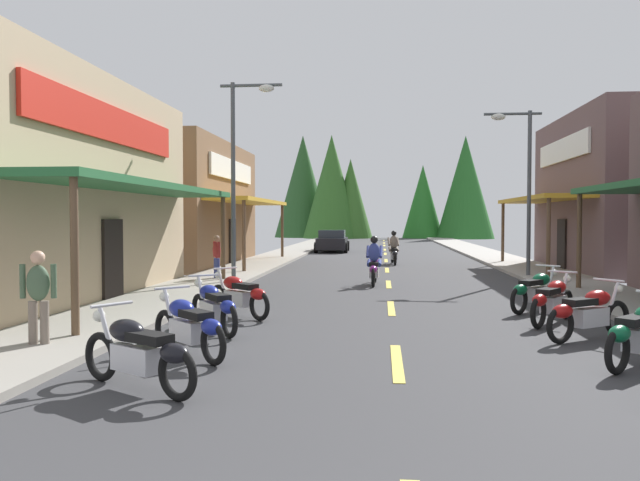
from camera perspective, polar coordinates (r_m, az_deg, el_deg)
ground at (r=28.51m, az=6.09°, el=-2.36°), size 9.11×83.29×0.10m
sidewalk_left at (r=29.04m, az=-5.43°, el=-2.06°), size 2.49×83.29×0.12m
sidewalk_right at (r=29.13m, az=17.58°, el=-2.13°), size 2.49×83.29×0.12m
centerline_dashes at (r=31.86m, az=6.04°, el=-1.80°), size 0.16×59.52×0.01m
storefront_left_far at (r=29.70m, az=-14.42°, el=3.22°), size 8.60×10.67×5.55m
streetlamp_left at (r=20.19m, az=-7.16°, el=7.80°), size 1.99×0.30×6.43m
streetlamp_right at (r=23.25m, az=17.86°, el=6.22°), size 1.99×0.30×5.91m
motorcycle_parked_right_3 at (r=11.85m, az=23.33°, el=-6.02°), size 1.81×1.31×1.04m
motorcycle_parked_right_4 at (r=13.34m, az=20.47°, el=-5.10°), size 1.31×1.81×1.04m
motorcycle_parked_right_5 at (r=15.00m, az=19.12°, el=-4.31°), size 1.52×1.65×1.04m
motorcycle_parked_left_0 at (r=8.05m, az=-16.26°, el=-9.69°), size 1.88×1.20×1.04m
motorcycle_parked_left_1 at (r=9.77m, az=-11.90°, el=-7.58°), size 1.61×1.56×1.04m
motorcycle_parked_left_2 at (r=11.80m, az=-9.68°, el=-5.92°), size 1.37×1.77×1.04m
motorcycle_parked_left_3 at (r=13.54m, az=-7.40°, el=-4.89°), size 1.66×1.50×1.04m
rider_cruising_lead at (r=19.94m, az=4.97°, el=-2.19°), size 0.60×2.14×1.57m
rider_cruising_trailing at (r=29.01m, az=6.75°, el=-0.89°), size 0.60×2.14×1.57m
pedestrian_browsing at (r=10.88m, az=-24.34°, el=-4.42°), size 0.56×0.31×1.61m
pedestrian_waiting at (r=21.24m, az=-9.42°, el=-1.32°), size 0.41×0.49×1.55m
parked_car_curbside at (r=39.81m, az=1.14°, el=-0.06°), size 2.12×4.33×1.40m
treeline_backdrop at (r=69.13m, az=4.94°, el=4.58°), size 24.24×9.50×11.66m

